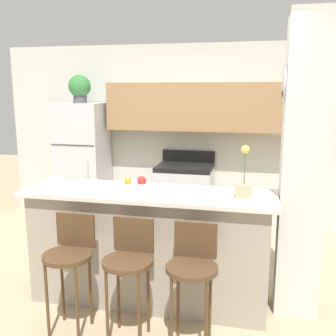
% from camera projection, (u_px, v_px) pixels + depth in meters
% --- Properties ---
extents(ground_plane, '(14.00, 14.00, 0.00)m').
position_uv_depth(ground_plane, '(149.00, 300.00, 3.67)').
color(ground_plane, tan).
extents(wall_back, '(5.60, 0.38, 2.55)m').
position_uv_depth(wall_back, '(198.00, 124.00, 5.50)').
color(wall_back, silver).
rests_on(wall_back, ground_plane).
extents(pillar_right, '(0.38, 0.32, 2.55)m').
position_uv_depth(pillar_right, '(303.00, 169.00, 3.28)').
color(pillar_right, silver).
rests_on(pillar_right, ground_plane).
extents(counter_bar, '(2.23, 0.65, 1.05)m').
position_uv_depth(counter_bar, '(149.00, 247.00, 3.56)').
color(counter_bar, gray).
rests_on(counter_bar, ground_plane).
extents(refrigerator, '(0.66, 0.63, 1.74)m').
position_uv_depth(refrigerator, '(83.00, 164.00, 5.69)').
color(refrigerator, silver).
rests_on(refrigerator, ground_plane).
extents(stove_range, '(0.75, 0.62, 1.07)m').
position_uv_depth(stove_range, '(185.00, 197.00, 5.46)').
color(stove_range, silver).
rests_on(stove_range, ground_plane).
extents(bar_stool_left, '(0.39, 0.39, 0.95)m').
position_uv_depth(bar_stool_left, '(70.00, 256.00, 3.12)').
color(bar_stool_left, '#4C331E').
rests_on(bar_stool_left, ground_plane).
extents(bar_stool_mid, '(0.39, 0.39, 0.95)m').
position_uv_depth(bar_stool_mid, '(129.00, 262.00, 3.01)').
color(bar_stool_mid, '#4C331E').
rests_on(bar_stool_mid, ground_plane).
extents(bar_stool_right, '(0.39, 0.39, 0.95)m').
position_uv_depth(bar_stool_right, '(193.00, 268.00, 2.90)').
color(bar_stool_right, '#4C331E').
rests_on(bar_stool_right, ground_plane).
extents(potted_plant_on_fridge, '(0.31, 0.31, 0.39)m').
position_uv_depth(potted_plant_on_fridge, '(80.00, 88.00, 5.48)').
color(potted_plant_on_fridge, '#4C4C51').
rests_on(potted_plant_on_fridge, refrigerator).
extents(orchid_vase, '(0.13, 0.13, 0.44)m').
position_uv_depth(orchid_vase, '(244.00, 184.00, 3.26)').
color(orchid_vase, tan).
rests_on(orchid_vase, counter_bar).
extents(fruit_bowl, '(0.28, 0.28, 0.12)m').
position_uv_depth(fruit_bowl, '(135.00, 185.00, 3.54)').
color(fruit_bowl, silver).
rests_on(fruit_bowl, counter_bar).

